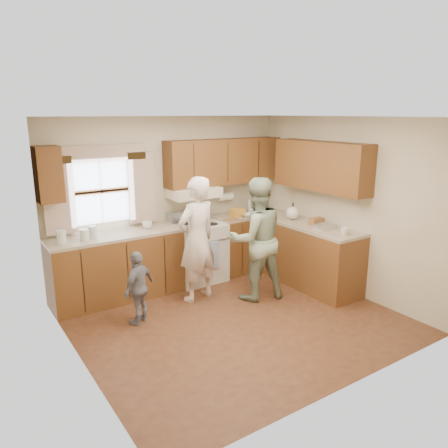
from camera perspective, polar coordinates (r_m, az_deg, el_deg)
room at (r=5.24m, az=1.51°, el=0.00°), size 3.80×3.80×3.80m
kitchen_fixtures at (r=6.54m, az=0.47°, el=-0.80°), size 3.80×2.25×2.15m
stove at (r=6.78m, az=-3.44°, el=-3.56°), size 0.76×0.67×1.07m
woman_left at (r=5.96m, az=-3.55°, el=-2.05°), size 0.70×0.54×1.73m
woman_right at (r=6.02m, az=4.18°, el=-1.99°), size 0.96×0.82×1.71m
child at (r=5.51m, az=-11.07°, el=-8.15°), size 0.58×0.48×0.93m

